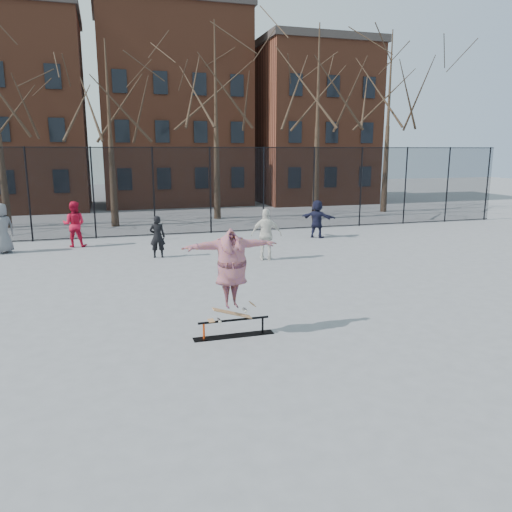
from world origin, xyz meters
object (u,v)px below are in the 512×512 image
object	(u,v)px
skater	(232,276)
bystander_grey	(2,228)
skateboard	(232,317)
bystander_white	(266,235)
skate_rail	(234,329)
bystander_red	(74,224)
bystander_black	(157,237)
bystander_navy	(317,219)

from	to	relation	value
skater	bystander_grey	size ratio (longest dim) A/B	1.07
skateboard	bystander_white	world-z (taller)	bystander_white
skate_rail	bystander_white	distance (m)	7.55
skate_rail	bystander_red	size ratio (longest dim) A/B	0.93
bystander_red	skater	bearing A→B (deg)	118.50
skate_rail	bystander_white	bearing A→B (deg)	66.86
bystander_black	bystander_white	distance (m)	3.97
skater	bystander_white	xyz separation A→B (m)	(2.99, 6.91, -0.40)
bystander_grey	bystander_red	world-z (taller)	bystander_grey
skate_rail	skateboard	size ratio (longest dim) A/B	1.89
skate_rail	skateboard	bearing A→B (deg)	180.00
skater	bystander_red	distance (m)	12.07
skate_rail	skateboard	distance (m)	0.29
skateboard	skater	xyz separation A→B (m)	(0.00, 0.00, 0.88)
skateboard	bystander_white	xyz separation A→B (m)	(2.99, 6.91, 0.48)
skate_rail	bystander_navy	distance (m)	12.52
bystander_grey	bystander_white	size ratio (longest dim) A/B	1.04
bystander_black	bystander_red	size ratio (longest dim) A/B	0.83
bystander_white	skateboard	bearing A→B (deg)	83.51
skateboard	bystander_red	world-z (taller)	bystander_red
skateboard	bystander_navy	xyz separation A→B (m)	(6.57, 10.66, 0.41)
skateboard	bystander_grey	size ratio (longest dim) A/B	0.48
skater	bystander_navy	distance (m)	12.53
skater	bystander_navy	world-z (taller)	skater
skate_rail	skater	bearing A→B (deg)	180.00
bystander_white	bystander_red	bearing A→B (deg)	-17.70
skateboard	skater	bearing A→B (deg)	0.00
skate_rail	bystander_white	world-z (taller)	bystander_white
skater	bystander_black	distance (m)	8.47
bystander_grey	bystander_navy	bearing A→B (deg)	144.58
bystander_grey	bystander_navy	xyz separation A→B (m)	(12.80, -0.27, -0.11)
bystander_navy	bystander_grey	bearing A→B (deg)	43.66
bystander_grey	bystander_red	bearing A→B (deg)	158.39
skateboard	bystander_red	xyz separation A→B (m)	(-3.67, 11.50, 0.49)
skater	skate_rail	bearing A→B (deg)	-3.44
bystander_grey	bystander_red	xyz separation A→B (m)	(2.55, 0.57, -0.03)
bystander_red	bystander_navy	distance (m)	10.28
skater	bystander_red	bearing A→B (deg)	104.28
bystander_red	bystander_grey	bearing A→B (deg)	23.40
bystander_grey	bystander_navy	world-z (taller)	bystander_grey
bystander_grey	bystander_black	size ratio (longest dim) A/B	1.24
bystander_black	bystander_red	bearing A→B (deg)	-34.40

